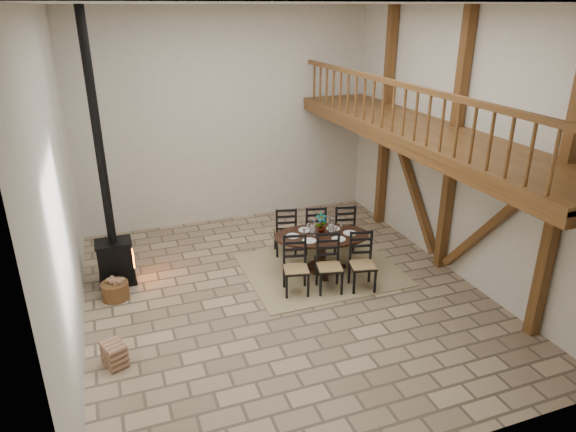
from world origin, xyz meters
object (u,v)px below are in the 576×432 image
object	(u,v)px
dining_table	(321,252)
log_basket	(115,290)
wood_stove	(111,230)
log_stack	(114,354)

from	to	relation	value
dining_table	log_basket	xyz separation A→B (m)	(-3.96, 0.30, -0.24)
wood_stove	log_stack	size ratio (longest dim) A/B	10.83
dining_table	log_basket	world-z (taller)	dining_table
dining_table	log_stack	distance (m)	4.41
dining_table	wood_stove	distance (m)	4.05
dining_table	wood_stove	size ratio (longest dim) A/B	0.49
wood_stove	log_stack	distance (m)	2.74
dining_table	wood_stove	world-z (taller)	wood_stove
wood_stove	log_stack	world-z (taller)	wood_stove
wood_stove	log_basket	world-z (taller)	wood_stove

